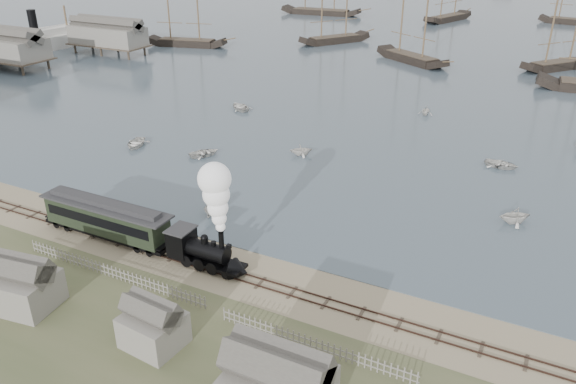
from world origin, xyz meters
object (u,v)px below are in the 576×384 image
at_px(beached_dinghy, 152,228).
at_px(steamship, 34,30).
at_px(locomotive, 213,225).
at_px(passenger_coach, 106,218).

xyz_separation_m(beached_dinghy, steamship, (-80.23, 56.41, 4.36)).
bearing_deg(locomotive, beached_dinghy, 162.99).
height_order(beached_dinghy, steamship, steamship).
height_order(passenger_coach, steamship, steamship).
bearing_deg(passenger_coach, beached_dinghy, 44.98).
bearing_deg(passenger_coach, steamship, 142.55).
height_order(locomotive, passenger_coach, locomotive).
relative_size(locomotive, passenger_coach, 0.68).
height_order(locomotive, steamship, steamship).
xyz_separation_m(locomotive, passenger_coach, (-12.18, 0.00, -2.25)).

